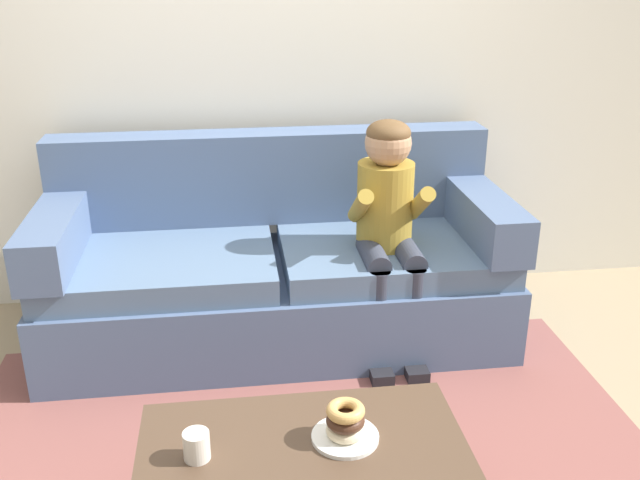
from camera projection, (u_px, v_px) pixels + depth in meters
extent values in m
plane|color=#9E896B|center=(303.00, 434.00, 2.83)|extent=(10.00, 10.00, 0.00)
cube|color=silver|center=(270.00, 34.00, 3.59)|extent=(8.00, 0.10, 2.80)
cube|color=brown|center=(311.00, 476.00, 2.60)|extent=(2.67, 2.05, 0.01)
cube|color=slate|center=(278.00, 302.00, 3.49)|extent=(2.19, 0.90, 0.38)
cube|color=slate|center=(160.00, 266.00, 3.29)|extent=(1.05, 0.74, 0.12)
cube|color=slate|center=(391.00, 253.00, 3.42)|extent=(1.05, 0.74, 0.12)
cube|color=slate|center=(271.00, 176.00, 3.61)|extent=(2.19, 0.20, 0.46)
cube|color=slate|center=(57.00, 232.00, 3.21)|extent=(0.20, 0.90, 0.22)
cube|color=slate|center=(480.00, 212.00, 3.46)|extent=(0.20, 0.90, 0.22)
cube|color=#4C3828|center=(302.00, 446.00, 2.20)|extent=(1.01, 0.51, 0.04)
cylinder|color=#4C3828|center=(166.00, 467.00, 2.40)|extent=(0.04, 0.04, 0.35)
cylinder|color=#4C3828|center=(422.00, 444.00, 2.51)|extent=(0.04, 0.04, 0.35)
cylinder|color=olive|center=(385.00, 205.00, 3.29)|extent=(0.26, 0.26, 0.40)
sphere|color=tan|center=(388.00, 143.00, 3.16)|extent=(0.21, 0.21, 0.21)
ellipsoid|color=brown|center=(389.00, 133.00, 3.14)|extent=(0.20, 0.20, 0.12)
cylinder|color=#333847|center=(373.00, 256.00, 3.21)|extent=(0.11, 0.30, 0.11)
cylinder|color=#333847|center=(379.00, 317.00, 3.16)|extent=(0.09, 0.09, 0.44)
cube|color=black|center=(379.00, 371.00, 3.21)|extent=(0.10, 0.20, 0.06)
cylinder|color=olive|center=(360.00, 206.00, 3.16)|extent=(0.07, 0.29, 0.23)
cylinder|color=#333847|center=(408.00, 254.00, 3.23)|extent=(0.11, 0.30, 0.11)
cylinder|color=#333847|center=(414.00, 314.00, 3.18)|extent=(0.09, 0.09, 0.44)
cube|color=black|center=(414.00, 368.00, 3.23)|extent=(0.10, 0.20, 0.06)
cylinder|color=olive|center=(420.00, 204.00, 3.20)|extent=(0.07, 0.29, 0.23)
cylinder|color=white|center=(345.00, 437.00, 2.20)|extent=(0.21, 0.21, 0.01)
torus|color=beige|center=(345.00, 430.00, 2.19)|extent=(0.16, 0.16, 0.04)
torus|color=#422619|center=(345.00, 420.00, 2.18)|extent=(0.17, 0.17, 0.04)
torus|color=tan|center=(346.00, 411.00, 2.16)|extent=(0.17, 0.17, 0.04)
cylinder|color=silver|center=(197.00, 446.00, 2.10)|extent=(0.08, 0.08, 0.09)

